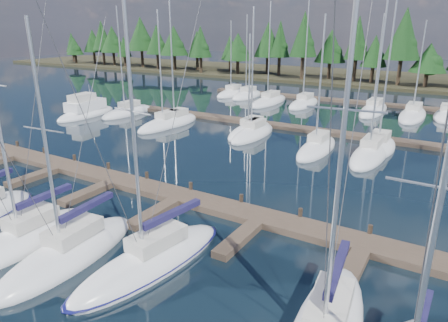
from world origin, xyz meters
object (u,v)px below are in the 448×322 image
Objects in this scene: front_sailboat_2 at (28,238)px; main_dock at (176,200)px; front_sailboat_4 at (152,261)px; motor_yacht_left at (86,112)px; front_sailboat_3 at (70,253)px.

main_dock is at bearing 66.15° from front_sailboat_2.
motor_yacht_left is (-30.22, 21.99, 0.23)m from front_sailboat_4.
front_sailboat_2 is at bearing -165.75° from front_sailboat_4.
motor_yacht_left is (-26.24, 23.59, 0.24)m from front_sailboat_3.
main_dock is at bearing -30.13° from motor_yacht_left.
front_sailboat_3 is at bearing -93.66° from main_dock.
front_sailboat_4 is 37.38m from motor_yacht_left.
main_dock is 9.04m from front_sailboat_2.
front_sailboat_4 is 1.44× the size of motor_yacht_left.
motor_yacht_left is (-26.76, 15.53, 0.31)m from main_dock.
front_sailboat_3 is (3.14, 0.21, -0.03)m from front_sailboat_2.
front_sailboat_4 is (7.12, 1.81, -0.03)m from front_sailboat_2.
front_sailboat_2 is 3.15m from front_sailboat_3.
main_dock is 3.56× the size of front_sailboat_3.
front_sailboat_3 is 0.88× the size of front_sailboat_4.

